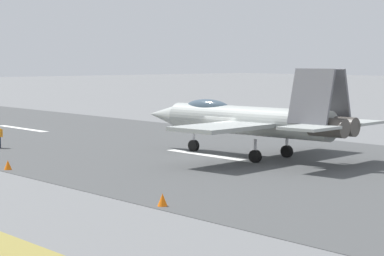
% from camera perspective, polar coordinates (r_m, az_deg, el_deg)
% --- Properties ---
extents(ground_plane, '(400.00, 400.00, 0.00)m').
position_cam_1_polar(ground_plane, '(46.88, 1.91, -2.21)').
color(ground_plane, slate).
extents(runway_strip, '(240.00, 26.00, 0.02)m').
position_cam_1_polar(runway_strip, '(46.86, 1.92, -2.20)').
color(runway_strip, '#464848').
rests_on(runway_strip, ground).
extents(fighter_jet, '(16.39, 13.39, 5.56)m').
position_cam_1_polar(fighter_jet, '(46.41, 4.40, 0.65)').
color(fighter_jet, '#9FA4A1').
rests_on(fighter_jet, ground).
extents(marker_cone_near, '(0.44, 0.44, 0.55)m').
position_cam_1_polar(marker_cone_near, '(31.23, -2.26, -5.49)').
color(marker_cone_near, orange).
rests_on(marker_cone_near, ground).
extents(marker_cone_mid, '(0.44, 0.44, 0.55)m').
position_cam_1_polar(marker_cone_mid, '(42.59, -13.81, -2.74)').
color(marker_cone_mid, orange).
rests_on(marker_cone_mid, ground).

